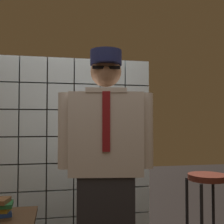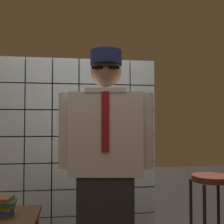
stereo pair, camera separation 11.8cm
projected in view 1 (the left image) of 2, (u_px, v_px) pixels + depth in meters
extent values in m
cube|color=silver|center=(137.00, 224.00, 3.14)|extent=(0.27, 0.08, 0.27)
cube|color=silver|center=(4.00, 206.00, 2.87)|extent=(0.27, 0.08, 0.27)
cube|color=silver|center=(32.00, 204.00, 2.93)|extent=(0.27, 0.08, 0.27)
cube|color=silver|center=(60.00, 203.00, 2.98)|extent=(0.27, 0.08, 0.27)
cube|color=silver|center=(86.00, 201.00, 3.04)|extent=(0.27, 0.08, 0.27)
cube|color=silver|center=(112.00, 200.00, 3.09)|extent=(0.27, 0.08, 0.27)
cube|color=silver|center=(137.00, 199.00, 3.15)|extent=(0.27, 0.08, 0.27)
cube|color=silver|center=(4.00, 178.00, 2.88)|extent=(0.27, 0.08, 0.27)
cube|color=silver|center=(33.00, 177.00, 2.94)|extent=(0.27, 0.08, 0.27)
cube|color=silver|center=(60.00, 176.00, 2.99)|extent=(0.27, 0.08, 0.27)
cube|color=silver|center=(87.00, 175.00, 3.05)|extent=(0.27, 0.08, 0.27)
cube|color=silver|center=(112.00, 174.00, 3.10)|extent=(0.27, 0.08, 0.27)
cube|color=silver|center=(137.00, 173.00, 3.16)|extent=(0.27, 0.08, 0.27)
cube|color=silver|center=(5.00, 151.00, 2.89)|extent=(0.27, 0.08, 0.27)
cube|color=silver|center=(33.00, 150.00, 2.95)|extent=(0.27, 0.08, 0.27)
cube|color=silver|center=(60.00, 149.00, 3.00)|extent=(0.27, 0.08, 0.27)
cube|color=silver|center=(87.00, 149.00, 3.06)|extent=(0.27, 0.08, 0.27)
cube|color=silver|center=(112.00, 149.00, 3.11)|extent=(0.27, 0.08, 0.27)
cube|color=silver|center=(137.00, 148.00, 3.17)|extent=(0.27, 0.08, 0.27)
cube|color=silver|center=(5.00, 123.00, 2.90)|extent=(0.27, 0.08, 0.27)
cube|color=silver|center=(33.00, 123.00, 2.96)|extent=(0.27, 0.08, 0.27)
cube|color=silver|center=(60.00, 123.00, 3.01)|extent=(0.27, 0.08, 0.27)
cube|color=silver|center=(87.00, 123.00, 3.07)|extent=(0.27, 0.08, 0.27)
cube|color=silver|center=(112.00, 123.00, 3.13)|extent=(0.27, 0.08, 0.27)
cube|color=silver|center=(137.00, 123.00, 3.18)|extent=(0.27, 0.08, 0.27)
cube|color=silver|center=(5.00, 96.00, 2.92)|extent=(0.27, 0.08, 0.27)
cube|color=silver|center=(34.00, 96.00, 2.97)|extent=(0.27, 0.08, 0.27)
cube|color=silver|center=(61.00, 97.00, 3.03)|extent=(0.27, 0.08, 0.27)
cube|color=silver|center=(87.00, 97.00, 3.08)|extent=(0.27, 0.08, 0.27)
cube|color=silver|center=(112.00, 98.00, 3.14)|extent=(0.27, 0.08, 0.27)
cube|color=silver|center=(136.00, 98.00, 3.19)|extent=(0.27, 0.08, 0.27)
cube|color=silver|center=(6.00, 69.00, 2.93)|extent=(0.27, 0.08, 0.27)
cube|color=silver|center=(34.00, 70.00, 2.98)|extent=(0.27, 0.08, 0.27)
cube|color=silver|center=(61.00, 71.00, 3.04)|extent=(0.27, 0.08, 0.27)
cube|color=silver|center=(87.00, 72.00, 3.09)|extent=(0.27, 0.08, 0.27)
cube|color=silver|center=(112.00, 73.00, 3.15)|extent=(0.27, 0.08, 0.27)
cube|color=silver|center=(136.00, 73.00, 3.20)|extent=(0.27, 0.08, 0.27)
cube|color=#38332D|center=(73.00, 149.00, 3.08)|extent=(1.73, 0.02, 2.01)
cube|color=silver|center=(106.00, 134.00, 2.13)|extent=(0.58, 0.32, 0.62)
cube|color=maroon|center=(106.00, 121.00, 2.01)|extent=(0.06, 0.02, 0.43)
cube|color=silver|center=(106.00, 92.00, 2.14)|extent=(0.34, 0.29, 0.04)
sphere|color=#A87A5B|center=(106.00, 72.00, 2.15)|extent=(0.24, 0.24, 0.24)
ellipsoid|color=black|center=(106.00, 76.00, 2.09)|extent=(0.17, 0.11, 0.11)
cube|color=black|center=(106.00, 67.00, 2.04)|extent=(0.20, 0.04, 0.02)
cylinder|color=#191E47|center=(106.00, 63.00, 2.06)|extent=(0.20, 0.20, 0.01)
cylinder|color=#191E47|center=(106.00, 58.00, 2.15)|extent=(0.24, 0.24, 0.11)
cylinder|color=silver|center=(146.00, 130.00, 2.15)|extent=(0.13, 0.13, 0.57)
cylinder|color=silver|center=(65.00, 131.00, 2.12)|extent=(0.13, 0.13, 0.57)
cylinder|color=#592319|center=(207.00, 177.00, 2.48)|extent=(0.34, 0.34, 0.05)
cylinder|color=black|center=(187.00, 220.00, 2.57)|extent=(0.03, 0.03, 0.76)
cylinder|color=black|center=(213.00, 218.00, 2.62)|extent=(0.03, 0.03, 0.76)
cube|color=#513823|center=(2.00, 220.00, 2.24)|extent=(0.52, 0.52, 0.04)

